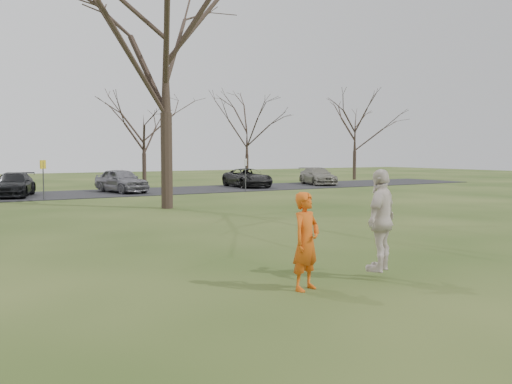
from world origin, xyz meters
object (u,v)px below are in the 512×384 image
car_7 (318,176)px  car_4 (121,180)px  player_defender (306,241)px  car_3 (13,185)px  big_tree (165,48)px  car_6 (247,178)px  catching_play (381,220)px

car_7 → car_4: bearing=-163.7°
player_defender → car_3: bearing=76.3°
car_4 → big_tree: bearing=-108.3°
car_7 → big_tree: (-16.11, -10.14, 6.32)m
car_4 → big_tree: big_tree is taller
car_7 → big_tree: 20.06m
car_6 → car_7: size_ratio=1.05×
car_7 → catching_play: 30.30m
car_7 → big_tree: size_ratio=0.32×
car_4 → catching_play: bearing=-108.1°
car_3 → car_7: (21.20, 0.22, -0.01)m
car_4 → car_3: bearing=166.9°
car_3 → car_4: (6.03, -0.03, 0.07)m
player_defender → big_tree: size_ratio=0.13×
player_defender → catching_play: size_ratio=0.89×
player_defender → car_4: player_defender is taller
car_7 → car_3: bearing=-164.0°
car_7 → catching_play: catching_play is taller
player_defender → car_7: size_ratio=0.40×
player_defender → car_7: (19.20, 24.72, -0.20)m
player_defender → big_tree: 16.11m
player_defender → car_7: player_defender is taller
car_7 → catching_play: bearing=-109.7°
car_4 → big_tree: size_ratio=0.30×
car_4 → car_6: bearing=-9.8°
car_4 → car_7: bearing=-11.9°
car_6 → big_tree: bearing=-130.1°
car_6 → car_3: bearing=-174.2°
car_4 → car_6: car_4 is taller
car_3 → big_tree: bearing=-45.7°
player_defender → car_7: 31.30m
car_3 → catching_play: catching_play is taller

